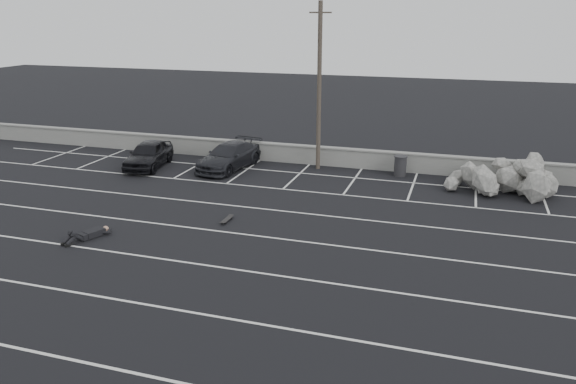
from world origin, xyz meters
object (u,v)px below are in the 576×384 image
(trash_bin, at_px, (400,166))
(riprap_pile, at_px, (506,183))
(car_right, at_px, (229,156))
(skateboard, at_px, (227,220))
(utility_pole, at_px, (319,87))
(person, at_px, (94,230))
(car_left, at_px, (149,154))

(trash_bin, distance_m, riprap_pile, 5.39)
(car_right, bearing_deg, riprap_pile, 7.83)
(skateboard, bearing_deg, car_right, 112.79)
(utility_pole, relative_size, person, 3.27)
(utility_pole, bearing_deg, riprap_pile, -9.23)
(utility_pole, distance_m, riprap_pile, 10.58)
(riprap_pile, relative_size, person, 2.00)
(car_left, relative_size, skateboard, 5.07)
(utility_pole, distance_m, person, 14.06)
(car_right, height_order, trash_bin, car_right)
(riprap_pile, bearing_deg, car_right, 179.65)
(trash_bin, relative_size, riprap_pile, 0.20)
(trash_bin, bearing_deg, utility_pole, 178.71)
(car_left, bearing_deg, riprap_pile, -6.90)
(person, bearing_deg, riprap_pile, 54.57)
(car_right, relative_size, skateboard, 5.66)
(car_left, bearing_deg, person, -80.87)
(person, bearing_deg, utility_pole, 84.84)
(car_right, xyz_separation_m, skateboard, (3.17, -7.62, -0.61))
(car_left, relative_size, trash_bin, 3.96)
(trash_bin, bearing_deg, car_right, -171.43)
(person, bearing_deg, skateboard, 55.61)
(car_left, bearing_deg, car_right, 3.82)
(trash_bin, xyz_separation_m, riprap_pile, (5.18, -1.47, -0.06))
(car_right, xyz_separation_m, person, (-1.07, -10.63, -0.44))
(car_right, relative_size, person, 1.77)
(car_left, relative_size, utility_pole, 0.49)
(car_left, bearing_deg, trash_bin, 0.36)
(trash_bin, bearing_deg, person, -130.45)
(car_left, height_order, skateboard, car_left)
(skateboard, bearing_deg, car_left, 139.22)
(trash_bin, height_order, person, trash_bin)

